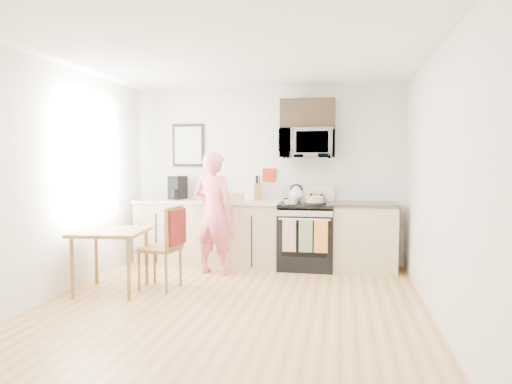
% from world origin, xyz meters
% --- Properties ---
extents(floor, '(4.60, 4.60, 0.00)m').
position_xyz_m(floor, '(0.00, 0.00, 0.00)').
color(floor, '#A87541').
rests_on(floor, ground).
extents(back_wall, '(4.00, 0.04, 2.60)m').
position_xyz_m(back_wall, '(0.00, 2.30, 1.30)').
color(back_wall, white).
rests_on(back_wall, floor).
extents(front_wall, '(4.00, 0.04, 2.60)m').
position_xyz_m(front_wall, '(0.00, -2.30, 1.30)').
color(front_wall, white).
rests_on(front_wall, floor).
extents(left_wall, '(0.04, 4.60, 2.60)m').
position_xyz_m(left_wall, '(-2.00, 0.00, 1.30)').
color(left_wall, white).
rests_on(left_wall, floor).
extents(right_wall, '(0.04, 4.60, 2.60)m').
position_xyz_m(right_wall, '(2.00, 0.00, 1.30)').
color(right_wall, white).
rests_on(right_wall, floor).
extents(ceiling, '(4.00, 4.60, 0.04)m').
position_xyz_m(ceiling, '(0.00, 0.00, 2.60)').
color(ceiling, white).
rests_on(ceiling, back_wall).
extents(window, '(0.06, 1.40, 1.50)m').
position_xyz_m(window, '(-1.96, 0.80, 1.55)').
color(window, white).
rests_on(window, left_wall).
extents(cabinet_left, '(2.10, 0.60, 0.90)m').
position_xyz_m(cabinet_left, '(-0.80, 2.00, 0.45)').
color(cabinet_left, tan).
rests_on(cabinet_left, floor).
extents(countertop_left, '(2.14, 0.64, 0.04)m').
position_xyz_m(countertop_left, '(-0.80, 2.00, 0.92)').
color(countertop_left, beige).
rests_on(countertop_left, cabinet_left).
extents(cabinet_right, '(0.84, 0.60, 0.90)m').
position_xyz_m(cabinet_right, '(1.43, 2.00, 0.45)').
color(cabinet_right, tan).
rests_on(cabinet_right, floor).
extents(countertop_right, '(0.88, 0.64, 0.04)m').
position_xyz_m(countertop_right, '(1.43, 2.00, 0.92)').
color(countertop_right, black).
rests_on(countertop_right, cabinet_right).
extents(range, '(0.76, 0.70, 1.16)m').
position_xyz_m(range, '(0.63, 1.98, 0.44)').
color(range, black).
rests_on(range, floor).
extents(microwave, '(0.76, 0.51, 0.42)m').
position_xyz_m(microwave, '(0.63, 2.08, 1.76)').
color(microwave, silver).
rests_on(microwave, back_wall).
extents(upper_cabinet, '(0.76, 0.35, 0.40)m').
position_xyz_m(upper_cabinet, '(0.63, 2.12, 2.18)').
color(upper_cabinet, black).
rests_on(upper_cabinet, back_wall).
extents(wall_art, '(0.50, 0.04, 0.65)m').
position_xyz_m(wall_art, '(-1.20, 2.28, 1.75)').
color(wall_art, black).
rests_on(wall_art, back_wall).
extents(wall_trivet, '(0.20, 0.02, 0.20)m').
position_xyz_m(wall_trivet, '(0.05, 2.28, 1.30)').
color(wall_trivet, '#A2220D').
rests_on(wall_trivet, back_wall).
extents(person, '(0.68, 0.53, 1.64)m').
position_xyz_m(person, '(-0.56, 1.44, 0.82)').
color(person, '#BC3348').
rests_on(person, floor).
extents(dining_table, '(0.77, 0.77, 0.72)m').
position_xyz_m(dining_table, '(-1.50, 0.40, 0.64)').
color(dining_table, brown).
rests_on(dining_table, floor).
extents(chair, '(0.51, 0.46, 0.98)m').
position_xyz_m(chair, '(-0.85, 0.60, 0.63)').
color(chair, brown).
rests_on(chair, floor).
extents(knife_block, '(0.15, 0.18, 0.25)m').
position_xyz_m(knife_block, '(-0.09, 2.15, 1.06)').
color(knife_block, brown).
rests_on(knife_block, countertop_left).
extents(utensil_crock, '(0.11, 0.11, 0.33)m').
position_xyz_m(utensil_crock, '(-0.72, 2.11, 1.07)').
color(utensil_crock, '#A2220D').
rests_on(utensil_crock, countertop_left).
extents(fruit_bowl, '(0.24, 0.24, 0.09)m').
position_xyz_m(fruit_bowl, '(-0.99, 2.16, 0.98)').
color(fruit_bowl, white).
rests_on(fruit_bowl, countertop_left).
extents(milk_carton, '(0.12, 0.12, 0.25)m').
position_xyz_m(milk_carton, '(-0.88, 2.01, 1.06)').
color(milk_carton, tan).
rests_on(milk_carton, countertop_left).
extents(coffee_maker, '(0.26, 0.32, 0.35)m').
position_xyz_m(coffee_maker, '(-1.30, 2.06, 1.10)').
color(coffee_maker, black).
rests_on(coffee_maker, countertop_left).
extents(bread_bag, '(0.34, 0.18, 0.12)m').
position_xyz_m(bread_bag, '(-0.41, 1.81, 1.00)').
color(bread_bag, tan).
rests_on(bread_bag, countertop_left).
extents(cake, '(0.30, 0.30, 0.10)m').
position_xyz_m(cake, '(0.75, 1.90, 0.97)').
color(cake, black).
rests_on(cake, range).
extents(kettle, '(0.20, 0.20, 0.26)m').
position_xyz_m(kettle, '(0.47, 2.17, 1.03)').
color(kettle, white).
rests_on(kettle, range).
extents(pot, '(0.19, 0.32, 0.10)m').
position_xyz_m(pot, '(0.43, 1.79, 0.97)').
color(pot, silver).
rests_on(pot, range).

